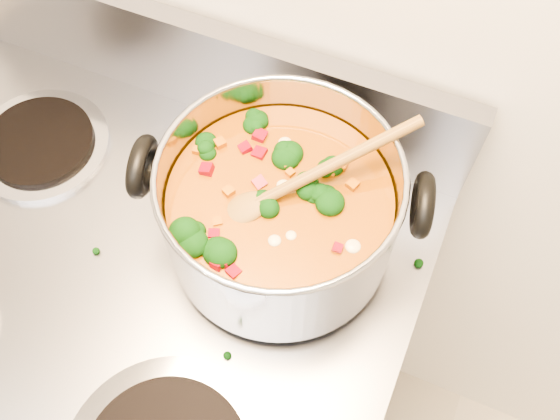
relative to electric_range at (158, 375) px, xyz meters
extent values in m
cube|color=gray|center=(0.00, 0.00, -0.01)|extent=(0.78, 0.67, 0.92)
cube|color=gray|center=(0.00, 0.31, 0.53)|extent=(0.78, 0.03, 0.16)
cylinder|color=#A5A5AD|center=(-0.18, 0.15, 0.46)|extent=(0.19, 0.19, 0.01)
cylinder|color=black|center=(-0.18, 0.15, 0.46)|extent=(0.15, 0.15, 0.01)
cylinder|color=#A5A5AD|center=(0.18, 0.15, 0.46)|extent=(0.19, 0.19, 0.01)
cylinder|color=black|center=(0.18, 0.15, 0.46)|extent=(0.15, 0.15, 0.01)
cylinder|color=#ABABB3|center=(0.19, 0.14, 0.55)|extent=(0.28, 0.28, 0.15)
torus|color=#ABABB3|center=(0.19, 0.14, 0.62)|extent=(0.28, 0.28, 0.01)
cylinder|color=#91530D|center=(0.19, 0.14, 0.52)|extent=(0.26, 0.26, 0.10)
torus|color=black|center=(0.04, 0.10, 0.60)|extent=(0.04, 0.08, 0.08)
torus|color=black|center=(0.34, 0.18, 0.60)|extent=(0.04, 0.08, 0.08)
ellipsoid|color=black|center=(0.22, 0.04, 0.57)|extent=(0.04, 0.04, 0.03)
ellipsoid|color=black|center=(0.23, 0.12, 0.57)|extent=(0.04, 0.04, 0.03)
ellipsoid|color=black|center=(0.14, 0.21, 0.57)|extent=(0.04, 0.04, 0.03)
ellipsoid|color=black|center=(0.12, 0.20, 0.57)|extent=(0.04, 0.04, 0.03)
ellipsoid|color=black|center=(0.12, 0.06, 0.57)|extent=(0.04, 0.04, 0.03)
ellipsoid|color=black|center=(0.21, 0.04, 0.57)|extent=(0.04, 0.04, 0.03)
ellipsoid|color=black|center=(0.16, 0.19, 0.57)|extent=(0.04, 0.04, 0.03)
ellipsoid|color=black|center=(0.17, 0.05, 0.57)|extent=(0.04, 0.04, 0.03)
ellipsoid|color=black|center=(0.20, 0.17, 0.57)|extent=(0.04, 0.04, 0.03)
ellipsoid|color=black|center=(0.09, 0.12, 0.57)|extent=(0.04, 0.04, 0.03)
ellipsoid|color=black|center=(0.12, 0.08, 0.57)|extent=(0.04, 0.04, 0.03)
ellipsoid|color=maroon|center=(0.22, 0.18, 0.57)|extent=(0.01, 0.01, 0.01)
ellipsoid|color=maroon|center=(0.19, 0.07, 0.57)|extent=(0.01, 0.01, 0.01)
ellipsoid|color=maroon|center=(0.28, 0.08, 0.57)|extent=(0.01, 0.01, 0.01)
ellipsoid|color=maroon|center=(0.19, 0.06, 0.57)|extent=(0.01, 0.01, 0.01)
ellipsoid|color=maroon|center=(0.16, 0.20, 0.57)|extent=(0.01, 0.01, 0.01)
ellipsoid|color=maroon|center=(0.28, 0.15, 0.57)|extent=(0.01, 0.01, 0.01)
ellipsoid|color=maroon|center=(0.25, 0.14, 0.57)|extent=(0.01, 0.01, 0.01)
ellipsoid|color=maroon|center=(0.26, 0.06, 0.57)|extent=(0.01, 0.01, 0.01)
ellipsoid|color=maroon|center=(0.28, 0.20, 0.57)|extent=(0.01, 0.01, 0.01)
ellipsoid|color=maroon|center=(0.14, 0.23, 0.57)|extent=(0.01, 0.01, 0.01)
ellipsoid|color=maroon|center=(0.19, 0.21, 0.57)|extent=(0.01, 0.01, 0.01)
ellipsoid|color=#A45009|center=(0.16, 0.15, 0.57)|extent=(0.01, 0.01, 0.01)
ellipsoid|color=#A45009|center=(0.20, 0.18, 0.57)|extent=(0.01, 0.01, 0.01)
ellipsoid|color=#A45009|center=(0.15, 0.20, 0.57)|extent=(0.01, 0.01, 0.01)
ellipsoid|color=#A45009|center=(0.23, 0.13, 0.57)|extent=(0.01, 0.01, 0.01)
ellipsoid|color=#A45009|center=(0.22, 0.07, 0.57)|extent=(0.01, 0.01, 0.01)
ellipsoid|color=#A45009|center=(0.23, 0.22, 0.57)|extent=(0.01, 0.01, 0.01)
ellipsoid|color=#A45009|center=(0.14, 0.15, 0.57)|extent=(0.01, 0.01, 0.01)
ellipsoid|color=#A45009|center=(0.08, 0.12, 0.57)|extent=(0.01, 0.01, 0.01)
ellipsoid|color=#A45009|center=(0.18, 0.22, 0.57)|extent=(0.01, 0.01, 0.01)
ellipsoid|color=#A45009|center=(0.28, 0.11, 0.57)|extent=(0.01, 0.01, 0.01)
ellipsoid|color=beige|center=(0.11, 0.22, 0.57)|extent=(0.02, 0.02, 0.01)
ellipsoid|color=beige|center=(0.10, 0.17, 0.57)|extent=(0.02, 0.02, 0.01)
ellipsoid|color=beige|center=(0.19, 0.14, 0.57)|extent=(0.02, 0.02, 0.01)
ellipsoid|color=beige|center=(0.16, 0.23, 0.57)|extent=(0.02, 0.02, 0.01)
ellipsoid|color=beige|center=(0.24, 0.08, 0.57)|extent=(0.02, 0.02, 0.01)
ellipsoid|color=beige|center=(0.18, 0.05, 0.57)|extent=(0.02, 0.02, 0.01)
ellipsoid|color=beige|center=(0.16, 0.19, 0.57)|extent=(0.02, 0.02, 0.01)
ellipsoid|color=olive|center=(0.16, 0.11, 0.57)|extent=(0.07, 0.07, 0.03)
cylinder|color=olive|center=(0.24, 0.18, 0.60)|extent=(0.16, 0.16, 0.08)
ellipsoid|color=black|center=(0.15, -0.04, 0.46)|extent=(0.01, 0.01, 0.01)
ellipsoid|color=black|center=(0.02, 0.29, 0.46)|extent=(0.01, 0.01, 0.01)
ellipsoid|color=black|center=(0.05, 0.27, 0.46)|extent=(0.01, 0.01, 0.01)
ellipsoid|color=black|center=(0.15, -0.08, 0.46)|extent=(0.01, 0.01, 0.01)
ellipsoid|color=black|center=(0.33, 0.06, 0.46)|extent=(0.01, 0.01, 0.01)
camera|label=1|loc=(0.33, -0.19, 1.19)|focal=40.00mm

